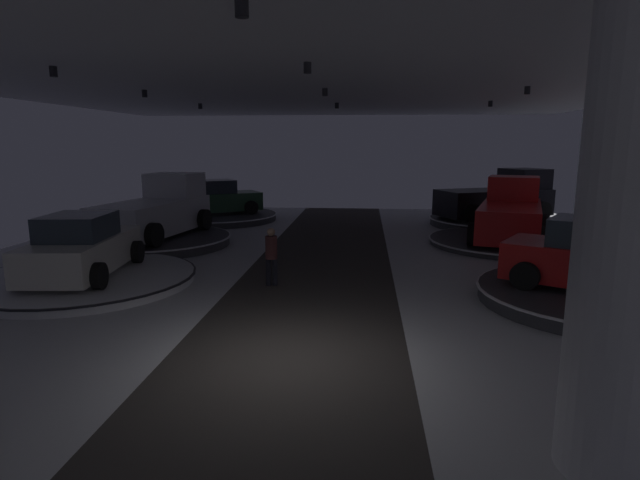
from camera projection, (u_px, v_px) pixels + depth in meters
ground at (286, 361)px, 9.02m from camera, size 24.00×44.00×0.06m
ceiling_with_spotlights at (282, 32)px, 7.98m from camera, size 24.00×44.00×0.39m
display_platform_far_left at (155, 240)px, 19.25m from camera, size 5.76×5.76×0.36m
pickup_truck_far_left at (157, 211)px, 19.36m from camera, size 3.30×5.56×2.30m
display_platform_deep_right at (492, 221)px, 24.00m from camera, size 5.88×5.88×0.37m
pickup_truck_deep_right at (499, 198)px, 23.90m from camera, size 5.70×4.23×2.30m
display_platform_mid_right at (596, 296)px, 12.13m from camera, size 5.55×5.55×0.35m
display_car_mid_right at (598, 259)px, 11.98m from camera, size 4.53×3.71×1.71m
display_platform_far_right at (508, 242)px, 19.34m from camera, size 6.02×6.02×0.23m
pickup_truck_far_right at (511, 214)px, 19.43m from camera, size 3.87×5.69×2.30m
display_platform_mid_left at (85, 279)px, 13.94m from camera, size 5.99×5.99×0.25m
display_car_mid_left at (82, 248)px, 13.74m from camera, size 2.60×4.38×1.71m
display_platform_deep_left at (218, 217)px, 25.68m from camera, size 5.96×5.96×0.34m
display_car_deep_left at (217, 199)px, 25.50m from camera, size 4.51×3.76×1.71m
visitor_walking_near at (271, 253)px, 13.64m from camera, size 0.32×0.32×1.59m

